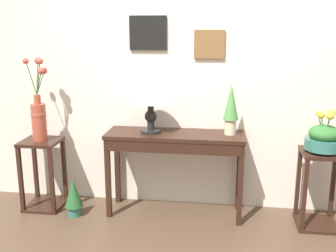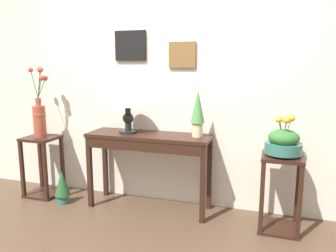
{
  "view_description": "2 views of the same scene",
  "coord_description": "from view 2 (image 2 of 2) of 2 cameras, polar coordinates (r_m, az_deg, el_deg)",
  "views": [
    {
      "loc": [
        0.32,
        -2.35,
        1.73
      ],
      "look_at": [
        -0.17,
        1.22,
        0.83
      ],
      "focal_mm": 43.14,
      "sensor_mm": 36.0,
      "label": 1
    },
    {
      "loc": [
        1.07,
        -1.86,
        1.45
      ],
      "look_at": [
        0.07,
        1.25,
        0.85
      ],
      "focal_mm": 35.09,
      "sensor_mm": 36.0,
      "label": 2
    }
  ],
  "objects": [
    {
      "name": "pedestal_stand_left",
      "position": [
        3.99,
        -20.92,
        -6.52
      ],
      "size": [
        0.35,
        0.35,
        0.68
      ],
      "color": "black",
      "rests_on": "ground"
    },
    {
      "name": "potted_plant_floor",
      "position": [
        3.72,
        -17.9,
        -9.84
      ],
      "size": [
        0.17,
        0.17,
        0.36
      ],
      "color": "#2D665B",
      "rests_on": "ground"
    },
    {
      "name": "console_table",
      "position": [
        3.29,
        -3.49,
        -3.44
      ],
      "size": [
        1.25,
        0.39,
        0.78
      ],
      "color": "black",
      "rests_on": "ground"
    },
    {
      "name": "back_wall_with_art",
      "position": [
        3.46,
        -0.25,
        9.51
      ],
      "size": [
        9.0,
        0.13,
        2.8
      ],
      "color": "beige",
      "rests_on": "ground"
    },
    {
      "name": "planter_bowl_wide_right",
      "position": [
        2.99,
        19.43,
        -2.63
      ],
      "size": [
        0.31,
        0.31,
        0.36
      ],
      "color": "#2D665B",
      "rests_on": "pedestal_stand_right"
    },
    {
      "name": "table_lamp",
      "position": [
        3.32,
        -7.01,
        4.43
      ],
      "size": [
        0.33,
        0.33,
        0.46
      ],
      "color": "black",
      "rests_on": "console_table"
    },
    {
      "name": "pedestal_stand_right",
      "position": [
        3.13,
        18.91,
        -10.98
      ],
      "size": [
        0.35,
        0.35,
        0.69
      ],
      "color": "black",
      "rests_on": "ground"
    },
    {
      "name": "potted_plant_on_console",
      "position": [
        3.13,
        5.19,
        2.58
      ],
      "size": [
        0.13,
        0.13,
        0.45
      ],
      "color": "beige",
      "rests_on": "console_table"
    },
    {
      "name": "flower_vase_tall_left",
      "position": [
        3.87,
        -21.43,
        1.93
      ],
      "size": [
        0.21,
        0.18,
        0.77
      ],
      "color": "#9E4733",
      "rests_on": "pedestal_stand_left"
    }
  ]
}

